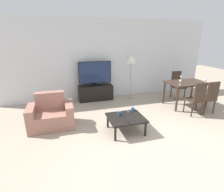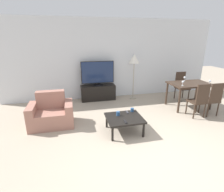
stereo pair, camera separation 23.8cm
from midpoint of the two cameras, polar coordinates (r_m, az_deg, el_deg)
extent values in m
plane|color=tan|center=(3.44, 17.31, -19.75)|extent=(18.00, 18.00, 0.00)
cube|color=silver|center=(6.22, 1.04, 11.86)|extent=(7.49, 0.06, 2.70)
cube|color=#9E6B5B|center=(4.54, -17.64, -6.92)|extent=(0.68, 0.68, 0.39)
cube|color=#9E6B5B|center=(4.61, -17.95, -1.01)|extent=(0.68, 0.20, 0.43)
cube|color=#9E6B5B|center=(4.57, -23.16, -6.20)|extent=(0.18, 0.68, 0.57)
cube|color=#9E6B5B|center=(4.48, -12.25, -5.51)|extent=(0.18, 0.68, 0.57)
cube|color=black|center=(6.08, -3.43, 1.15)|extent=(1.17, 0.40, 0.52)
cylinder|color=black|center=(6.00, -3.48, 3.66)|extent=(0.32, 0.32, 0.03)
cylinder|color=black|center=(5.99, -3.49, 4.03)|extent=(0.04, 0.04, 0.05)
cube|color=black|center=(5.91, -3.57, 7.73)|extent=(1.10, 0.04, 0.74)
cube|color=#19284C|center=(5.88, -3.53, 7.69)|extent=(1.07, 0.01, 0.70)
cube|color=black|center=(4.00, 5.77, -7.20)|extent=(0.81, 0.72, 0.04)
cylinder|color=black|center=(3.74, 2.03, -12.30)|extent=(0.05, 0.05, 0.33)
cylinder|color=black|center=(3.96, 11.99, -10.86)|extent=(0.05, 0.05, 0.33)
cylinder|color=black|center=(4.25, -0.13, -8.21)|extent=(0.05, 0.05, 0.33)
cylinder|color=black|center=(4.45, 8.71, -7.19)|extent=(0.05, 0.05, 0.33)
cube|color=#38281E|center=(5.85, 25.22, 3.62)|extent=(1.21, 0.81, 0.04)
cylinder|color=#38281E|center=(5.37, 22.28, -1.51)|extent=(0.06, 0.06, 0.73)
cylinder|color=#38281E|center=(6.05, 30.74, -0.58)|extent=(0.06, 0.06, 0.73)
cylinder|color=#38281E|center=(5.91, 18.54, 0.70)|extent=(0.06, 0.06, 0.73)
cylinder|color=#38281E|center=(6.53, 26.72, 1.33)|extent=(0.06, 0.06, 0.73)
cube|color=#38281E|center=(5.34, 27.03, -1.66)|extent=(0.40, 0.40, 0.04)
cylinder|color=#38281E|center=(5.43, 24.31, -3.42)|extent=(0.04, 0.04, 0.40)
cylinder|color=#38281E|center=(5.63, 26.94, -3.05)|extent=(0.04, 0.04, 0.40)
cylinder|color=#38281E|center=(5.20, 26.41, -4.68)|extent=(0.04, 0.04, 0.40)
cylinder|color=#38281E|center=(5.40, 29.09, -4.25)|extent=(0.04, 0.04, 0.40)
cube|color=#38281E|center=(5.13, 28.74, 0.55)|extent=(0.37, 0.04, 0.52)
cube|color=#38281E|center=(6.54, 22.96, 2.37)|extent=(0.40, 0.40, 0.04)
cylinder|color=#38281E|center=(6.38, 22.36, 0.01)|extent=(0.04, 0.04, 0.40)
cylinder|color=#38281E|center=(6.57, 24.68, 0.22)|extent=(0.04, 0.04, 0.40)
cylinder|color=#38281E|center=(6.63, 20.79, 0.88)|extent=(0.04, 0.04, 0.40)
cylinder|color=#38281E|center=(6.81, 23.06, 1.06)|extent=(0.04, 0.04, 0.40)
cube|color=#38281E|center=(6.61, 22.36, 5.11)|extent=(0.37, 0.04, 0.52)
cube|color=#38281E|center=(5.62, 30.35, -1.26)|extent=(0.40, 0.40, 0.04)
cylinder|color=#38281E|center=(5.69, 27.71, -2.95)|extent=(0.04, 0.04, 0.40)
cylinder|color=#38281E|center=(5.90, 30.11, -2.61)|extent=(0.04, 0.04, 0.40)
cylinder|color=#38281E|center=(5.47, 29.86, -4.13)|extent=(0.04, 0.04, 0.40)
cylinder|color=#38281E|center=(5.69, 32.27, -3.73)|extent=(0.04, 0.04, 0.40)
cube|color=#38281E|center=(5.42, 32.10, 0.85)|extent=(0.37, 0.04, 0.52)
cylinder|color=gray|center=(6.35, 7.85, -0.60)|extent=(0.24, 0.24, 0.02)
cylinder|color=gray|center=(6.17, 8.10, 4.92)|extent=(0.02, 0.02, 1.23)
cone|color=white|center=(6.04, 8.44, 12.02)|extent=(0.35, 0.35, 0.31)
cube|color=black|center=(3.78, 6.20, -8.35)|extent=(0.04, 0.15, 0.02)
cube|color=#38383D|center=(4.24, 6.57, -5.22)|extent=(0.04, 0.15, 0.02)
cylinder|color=navy|center=(4.29, 8.18, -4.51)|extent=(0.08, 0.08, 0.09)
cylinder|color=navy|center=(4.05, 3.67, -5.76)|extent=(0.08, 0.08, 0.09)
cylinder|color=silver|center=(5.44, 23.20, 3.15)|extent=(0.06, 0.06, 0.01)
cylinder|color=silver|center=(5.44, 23.25, 3.55)|extent=(0.01, 0.01, 0.07)
sphere|color=silver|center=(5.42, 23.34, 4.25)|extent=(0.07, 0.07, 0.07)
cylinder|color=silver|center=(5.88, 30.20, 3.18)|extent=(0.06, 0.06, 0.01)
cylinder|color=silver|center=(5.87, 30.26, 3.54)|extent=(0.01, 0.01, 0.07)
sphere|color=silver|center=(5.86, 30.37, 4.19)|extent=(0.07, 0.07, 0.07)
cylinder|color=silver|center=(6.06, 23.59, 4.55)|extent=(0.06, 0.06, 0.01)
cylinder|color=silver|center=(6.05, 23.64, 4.91)|extent=(0.01, 0.01, 0.07)
sphere|color=silver|center=(6.03, 23.72, 5.54)|extent=(0.07, 0.07, 0.07)
camera|label=1|loc=(0.12, -88.48, 0.51)|focal=28.00mm
camera|label=2|loc=(0.12, 91.52, -0.51)|focal=28.00mm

